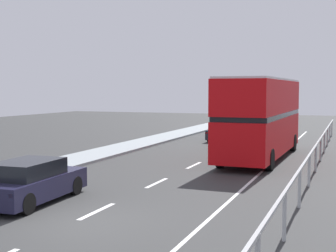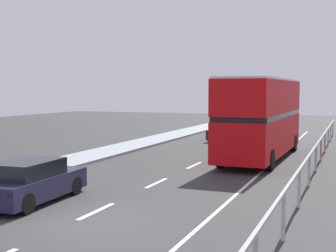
% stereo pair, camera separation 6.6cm
% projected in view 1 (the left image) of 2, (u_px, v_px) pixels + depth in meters
% --- Properties ---
extents(ground_plane, '(74.08, 120.00, 0.10)m').
position_uv_depth(ground_plane, '(76.00, 223.00, 13.29)').
color(ground_plane, '#303131').
extents(lane_paint_markings, '(3.50, 46.00, 0.01)m').
position_uv_depth(lane_paint_markings, '(227.00, 174.00, 20.65)').
color(lane_paint_markings, silver).
rests_on(lane_paint_markings, ground).
extents(bridge_side_railing, '(0.10, 42.00, 1.22)m').
position_uv_depth(bridge_side_railing, '(313.00, 155.00, 19.61)').
color(bridge_side_railing, '#AAADAF').
rests_on(bridge_side_railing, ground).
extents(double_decker_bus_red, '(2.76, 10.59, 4.19)m').
position_uv_depth(double_decker_bus_red, '(261.00, 116.00, 25.21)').
color(double_decker_bus_red, red).
rests_on(double_decker_bus_red, ground).
extents(hatchback_car_near, '(1.96, 4.30, 1.37)m').
position_uv_depth(hatchback_car_near, '(30.00, 182.00, 15.46)').
color(hatchback_car_near, '#1D1C36').
rests_on(hatchback_car_near, ground).
extents(sedan_car_ahead, '(1.91, 4.07, 1.35)m').
position_uv_depth(sedan_car_ahead, '(226.00, 131.00, 34.45)').
color(sedan_car_ahead, '#1E232C').
rests_on(sedan_car_ahead, ground).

